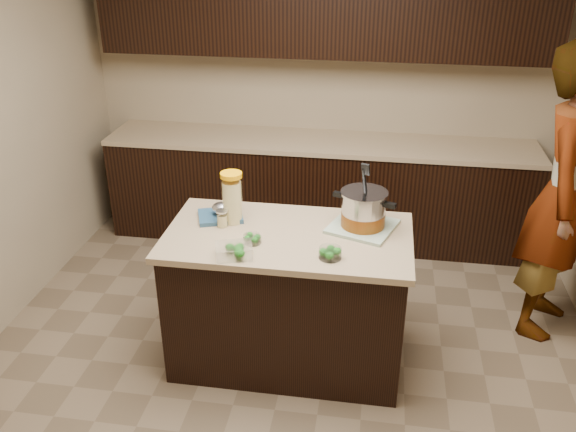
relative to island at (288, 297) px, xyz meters
name	(u,v)px	position (x,y,z in m)	size (l,w,h in m)	color
ground_plane	(288,355)	(0.00, 0.00, -0.45)	(4.00, 4.00, 0.00)	brown
room_shell	(288,99)	(0.00, 0.00, 1.26)	(4.04, 4.04, 2.72)	tan
back_cabinets	(320,134)	(0.00, 1.74, 0.49)	(3.60, 0.63, 2.33)	black
island	(288,297)	(0.00, 0.00, 0.00)	(1.46, 0.81, 0.90)	black
dish_towel	(362,226)	(0.43, 0.15, 0.46)	(0.36, 0.36, 0.02)	#517956
stock_pot	(363,211)	(0.43, 0.15, 0.56)	(0.38, 0.36, 0.40)	#B7B7BC
lemonade_pitcher	(232,200)	(-0.36, 0.11, 0.60)	(0.15, 0.15, 0.32)	#D5C582
mason_jar	(222,219)	(-0.41, 0.04, 0.50)	(0.08, 0.08, 0.11)	#D5C582
broccoli_tub_left	(252,239)	(-0.19, -0.14, 0.47)	(0.13, 0.13, 0.05)	silver
broccoli_tub_right	(330,254)	(0.27, -0.24, 0.48)	(0.16, 0.16, 0.06)	silver
broccoli_tub_rect	(234,251)	(-0.25, -0.31, 0.48)	(0.23, 0.19, 0.07)	silver
blue_tray	(221,213)	(-0.44, 0.14, 0.48)	(0.32, 0.29, 0.10)	navy
person	(565,196)	(1.70, 0.65, 0.52)	(0.71, 0.47, 1.95)	gray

